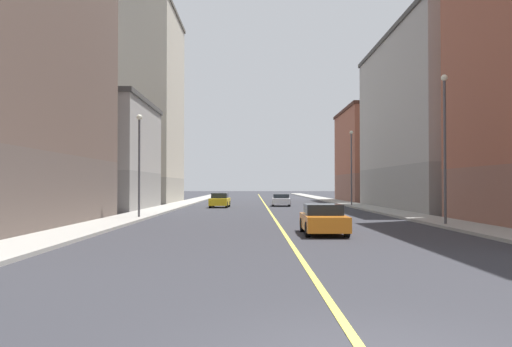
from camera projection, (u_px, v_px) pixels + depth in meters
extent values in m
cube|color=#9E9B93|center=(359.00, 206.00, 56.07)|extent=(2.64, 168.00, 0.15)
cube|color=#9E9B93|center=(173.00, 206.00, 55.95)|extent=(2.64, 168.00, 0.15)
cube|color=#E5D14C|center=(267.00, 207.00, 56.01)|extent=(0.16, 154.00, 0.01)
cube|color=gray|center=(433.00, 188.00, 50.33)|extent=(8.67, 24.43, 3.84)
cube|color=#9E9993|center=(433.00, 103.00, 50.50)|extent=(8.67, 24.43, 11.73)
cube|color=#474442|center=(432.00, 38.00, 50.63)|extent=(8.97, 24.73, 0.40)
cube|color=brown|center=(376.00, 188.00, 73.69)|extent=(8.67, 16.16, 3.64)
cube|color=#93513D|center=(376.00, 143.00, 73.82)|extent=(8.67, 16.16, 8.31)
cube|color=#42241B|center=(376.00, 111.00, 73.91)|extent=(8.97, 16.46, 0.40)
cube|color=gray|center=(99.00, 191.00, 49.02)|extent=(8.67, 14.35, 3.35)
cube|color=#9E9993|center=(99.00, 139.00, 49.12)|extent=(8.67, 14.35, 6.00)
cube|color=#474442|center=(99.00, 103.00, 49.19)|extent=(8.97, 14.65, 0.40)
cube|color=#9D9688|center=(141.00, 191.00, 67.48)|extent=(8.67, 15.48, 3.08)
cube|color=#BCB29E|center=(141.00, 97.00, 67.73)|extent=(8.67, 15.48, 19.97)
cube|color=#545047|center=(142.00, 15.00, 67.95)|extent=(8.97, 15.78, 0.40)
cylinder|color=#4C4C51|center=(445.00, 152.00, 29.14)|extent=(0.14, 0.14, 7.58)
sphere|color=#EAEACC|center=(444.00, 78.00, 29.22)|extent=(0.36, 0.36, 0.36)
cylinder|color=#4C4C51|center=(139.00, 168.00, 35.53)|extent=(0.14, 0.14, 6.28)
sphere|color=#EAEACC|center=(139.00, 117.00, 35.60)|extent=(0.36, 0.36, 0.36)
cylinder|color=#4C4C51|center=(351.00, 169.00, 56.62)|extent=(0.14, 0.14, 7.33)
sphere|color=#EAEACC|center=(351.00, 132.00, 56.70)|extent=(0.36, 0.36, 0.36)
cube|color=orange|center=(323.00, 222.00, 24.47)|extent=(1.85, 4.48, 0.65)
cube|color=black|center=(323.00, 209.00, 24.67)|extent=(1.61, 2.12, 0.47)
cylinder|color=black|center=(303.00, 225.00, 25.86)|extent=(0.23, 0.64, 0.64)
cylinder|color=black|center=(337.00, 225.00, 25.85)|extent=(0.23, 0.64, 0.64)
cylinder|color=black|center=(308.00, 230.00, 23.09)|extent=(0.23, 0.64, 0.64)
cylinder|color=black|center=(347.00, 230.00, 23.08)|extent=(0.23, 0.64, 0.64)
cube|color=white|center=(281.00, 201.00, 57.76)|extent=(2.03, 4.30, 0.62)
cube|color=black|center=(281.00, 196.00, 57.85)|extent=(1.72, 2.23, 0.42)
cylinder|color=black|center=(273.00, 203.00, 59.09)|extent=(0.25, 0.65, 0.64)
cylinder|color=black|center=(289.00, 203.00, 59.02)|extent=(0.25, 0.65, 0.64)
cylinder|color=black|center=(273.00, 203.00, 56.48)|extent=(0.25, 0.65, 0.64)
cylinder|color=black|center=(289.00, 203.00, 56.41)|extent=(0.25, 0.65, 0.64)
cube|color=gold|center=(220.00, 202.00, 54.13)|extent=(1.93, 4.06, 0.69)
cube|color=black|center=(220.00, 196.00, 54.17)|extent=(1.62, 1.89, 0.51)
cylinder|color=black|center=(213.00, 204.00, 55.39)|extent=(0.25, 0.65, 0.64)
cylinder|color=black|center=(229.00, 204.00, 55.32)|extent=(0.25, 0.65, 0.64)
cylinder|color=black|center=(210.00, 205.00, 52.92)|extent=(0.25, 0.65, 0.64)
cylinder|color=black|center=(227.00, 205.00, 52.86)|extent=(0.25, 0.65, 0.64)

